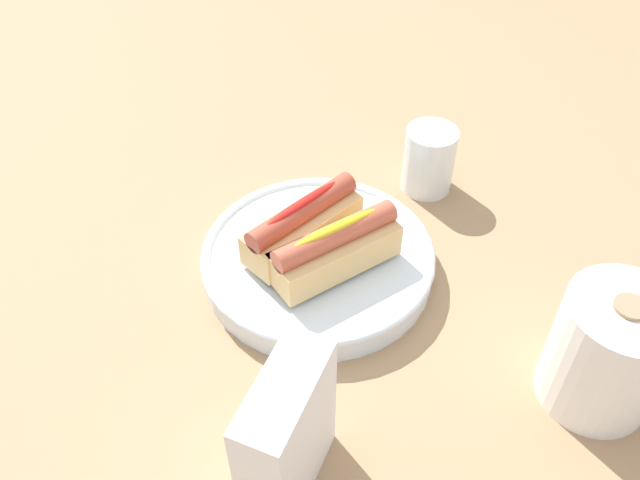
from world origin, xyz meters
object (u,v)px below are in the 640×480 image
(hotdog_front, at_px, (305,222))
(napkin_box, at_px, (287,436))
(serving_bowl, at_px, (320,262))
(hotdog_back, at_px, (335,248))
(water_glass, at_px, (428,163))
(paper_towel_roll, at_px, (608,352))

(hotdog_front, distance_m, napkin_box, 0.28)
(serving_bowl, relative_size, napkin_box, 1.83)
(serving_bowl, height_order, hotdog_front, hotdog_front)
(hotdog_back, xyz_separation_m, water_glass, (-0.22, -0.01, -0.02))
(serving_bowl, height_order, water_glass, water_glass)
(water_glass, bearing_deg, serving_bowl, -4.13)
(napkin_box, bearing_deg, serving_bowl, -163.24)
(hotdog_front, xyz_separation_m, water_glass, (-0.21, 0.04, -0.02))
(serving_bowl, xyz_separation_m, hotdog_front, (-0.01, -0.03, 0.04))
(hotdog_back, bearing_deg, serving_bowl, -104.47)
(paper_towel_roll, xyz_separation_m, napkin_box, (0.26, -0.18, 0.01))
(water_glass, bearing_deg, napkin_box, 15.00)
(water_glass, distance_m, paper_towel_roll, 0.35)
(hotdog_front, relative_size, hotdog_back, 0.98)
(hotdog_front, distance_m, hotdog_back, 0.06)
(hotdog_front, bearing_deg, hotdog_back, 75.53)
(serving_bowl, relative_size, hotdog_back, 1.73)
(hotdog_back, relative_size, paper_towel_roll, 1.18)
(serving_bowl, bearing_deg, hotdog_front, -104.47)
(napkin_box, bearing_deg, hotdog_front, -159.27)
(serving_bowl, relative_size, paper_towel_roll, 2.04)
(hotdog_back, distance_m, water_glass, 0.23)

